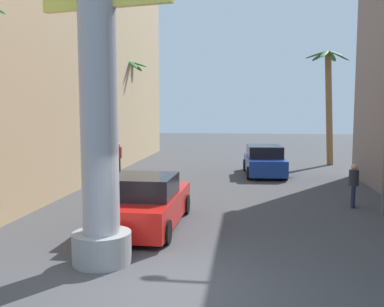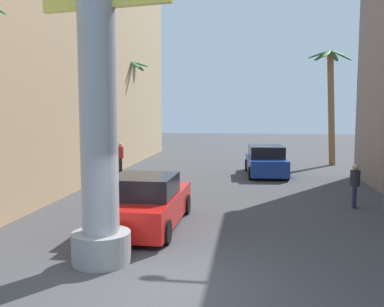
{
  "view_description": "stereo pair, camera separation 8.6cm",
  "coord_description": "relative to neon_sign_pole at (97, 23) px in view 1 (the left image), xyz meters",
  "views": [
    {
      "loc": [
        1.42,
        -7.75,
        3.44
      ],
      "look_at": [
        0.0,
        3.5,
        2.27
      ],
      "focal_mm": 40.0,
      "sensor_mm": 36.0,
      "label": 1
    },
    {
      "loc": [
        1.51,
        -7.74,
        3.44
      ],
      "look_at": [
        0.0,
        3.5,
        2.27
      ],
      "focal_mm": 40.0,
      "sensor_mm": 36.0,
      "label": 2
    }
  ],
  "objects": [
    {
      "name": "car_lead",
      "position": [
        0.29,
        3.04,
        -4.56
      ],
      "size": [
        2.1,
        4.66,
        1.56
      ],
      "color": "black",
      "rests_on": "ground"
    },
    {
      "name": "palm_tree_far_right",
      "position": [
        8.24,
        18.5,
        -0.97
      ],
      "size": [
        2.69,
        2.53,
        7.1
      ],
      "color": "brown",
      "rests_on": "ground"
    },
    {
      "name": "pedestrian_mid_right",
      "position": [
        6.95,
        6.37,
        -4.36
      ],
      "size": [
        0.42,
        0.42,
        1.56
      ],
      "color": "#1E233F",
      "rests_on": "ground"
    },
    {
      "name": "pedestrian_far_left",
      "position": [
        -3.43,
        12.58,
        -4.27
      ],
      "size": [
        0.47,
        0.47,
        1.71
      ],
      "color": "black",
      "rests_on": "ground"
    },
    {
      "name": "palm_tree_mid_left",
      "position": [
        -4.8,
        7.7,
        0.51
      ],
      "size": [
        2.66,
        2.59,
        9.38
      ],
      "color": "brown",
      "rests_on": "ground"
    },
    {
      "name": "palm_tree_far_left",
      "position": [
        -4.19,
        17.04,
        -0.95
      ],
      "size": [
        2.46,
        2.33,
        6.49
      ],
      "color": "brown",
      "rests_on": "ground"
    },
    {
      "name": "car_far",
      "position": [
        4.15,
        13.62,
        -4.53
      ],
      "size": [
        2.22,
        4.47,
        1.56
      ],
      "color": "black",
      "rests_on": "ground"
    },
    {
      "name": "neon_sign_pole",
      "position": [
        0.0,
        0.0,
        0.0
      ],
      "size": [
        3.38,
        1.32,
        11.48
      ],
      "color": "#9E9EA3",
      "rests_on": "ground"
    },
    {
      "name": "street_lamp",
      "position": [
        7.36,
        5.54,
        -0.74
      ],
      "size": [
        2.51,
        0.28,
        7.53
      ],
      "color": "#59595E",
      "rests_on": "ground"
    },
    {
      "name": "ground_plane",
      "position": [
        1.76,
        8.74,
        -5.27
      ],
      "size": [
        87.81,
        87.81,
        0.0
      ],
      "primitive_type": "plane",
      "color": "#424244"
    },
    {
      "name": "building_left",
      "position": [
        -8.2,
        11.96,
        1.62
      ],
      "size": [
        8.73,
        28.05,
        13.76
      ],
      "color": "tan",
      "rests_on": "ground"
    }
  ]
}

